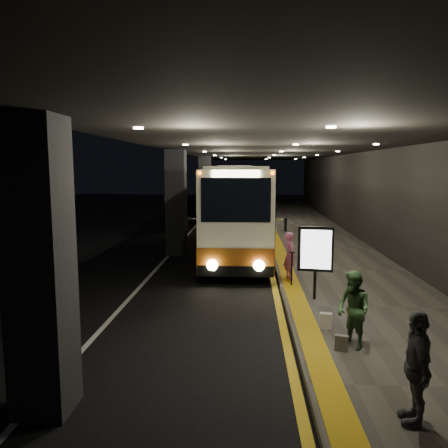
{
  "coord_description": "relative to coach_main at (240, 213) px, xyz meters",
  "views": [
    {
      "loc": [
        1.54,
        -14.06,
        3.66
      ],
      "look_at": [
        0.67,
        1.02,
        1.7
      ],
      "focal_mm": 35.0,
      "sensor_mm": 36.0,
      "label": 1
    }
  ],
  "objects": [
    {
      "name": "passenger_waiting_green",
      "position": [
        2.44,
        -10.32,
        -0.82
      ],
      "size": [
        0.75,
        0.87,
        1.52
      ],
      "primitive_type": "imported",
      "rotation": [
        0.0,
        0.0,
        -1.07
      ],
      "color": "#3D6638",
      "rests_on": "sidewalk"
    },
    {
      "name": "lane_line_white",
      "position": [
        -2.95,
        0.4,
        -1.72
      ],
      "size": [
        0.12,
        50.0,
        0.01
      ],
      "primitive_type": "cube",
      "color": "silver",
      "rests_on": "ground"
    },
    {
      "name": "coach_main",
      "position": [
        0.0,
        0.0,
        0.0
      ],
      "size": [
        2.39,
        11.58,
        3.6
      ],
      "rotation": [
        0.0,
        0.0,
        -0.0
      ],
      "color": "#F1E7C9",
      "rests_on": "ground"
    },
    {
      "name": "passenger_boarding",
      "position": [
        1.7,
        -4.98,
        -0.83
      ],
      "size": [
        0.47,
        0.61,
        1.49
      ],
      "primitive_type": "imported",
      "rotation": [
        0.0,
        0.0,
        1.81
      ],
      "color": "#D3629A",
      "rests_on": "sidewalk"
    },
    {
      "name": "passenger_waiting_grey",
      "position": [
        2.7,
        -12.86,
        -0.78
      ],
      "size": [
        0.59,
        0.99,
        1.6
      ],
      "primitive_type": "imported",
      "rotation": [
        0.0,
        0.0,
        -1.69
      ],
      "color": "#55555B",
      "rests_on": "sidewalk"
    },
    {
      "name": "info_sign",
      "position": [
        2.17,
        -7.18,
        -0.25
      ],
      "size": [
        0.93,
        0.26,
        1.97
      ],
      "rotation": [
        0.0,
        0.0,
        -0.17
      ],
      "color": "black",
      "rests_on": "sidewalk"
    },
    {
      "name": "support_columns",
      "position": [
        -2.65,
        -0.6,
        0.47
      ],
      "size": [
        0.8,
        24.8,
        4.4
      ],
      "color": "black",
      "rests_on": "ground"
    },
    {
      "name": "sidewalk",
      "position": [
        3.6,
        0.4,
        -1.65
      ],
      "size": [
        4.5,
        50.0,
        0.15
      ],
      "primitive_type": "cube",
      "color": "#514C44",
      "rests_on": "ground"
    },
    {
      "name": "bag_polka",
      "position": [
        2.19,
        -10.52,
        -1.42
      ],
      "size": [
        0.27,
        0.17,
        0.31
      ],
      "primitive_type": "cube",
      "rotation": [
        0.0,
        0.0,
        -0.28
      ],
      "color": "black",
      "rests_on": "sidewalk"
    },
    {
      "name": "stanchion_post",
      "position": [
        1.68,
        -5.83,
        -1.07
      ],
      "size": [
        0.05,
        0.05,
        1.02
      ],
      "primitive_type": "cylinder",
      "color": "black",
      "rests_on": "sidewalk"
    },
    {
      "name": "kerb_stripe_yellow",
      "position": [
        1.2,
        0.4,
        -1.72
      ],
      "size": [
        0.18,
        50.0,
        0.01
      ],
      "primitive_type": "cube",
      "color": "gold",
      "rests_on": "ground"
    },
    {
      "name": "ground",
      "position": [
        -1.15,
        -4.6,
        -1.73
      ],
      "size": [
        90.0,
        90.0,
        0.0
      ],
      "primitive_type": "plane",
      "color": "black"
    },
    {
      "name": "canopy",
      "position": [
        1.35,
        0.4,
        2.87
      ],
      "size": [
        9.0,
        50.0,
        0.4
      ],
      "primitive_type": "cube",
      "color": "black",
      "rests_on": "support_columns"
    },
    {
      "name": "coach_second",
      "position": [
        -0.39,
        14.19,
        0.04
      ],
      "size": [
        2.88,
        11.82,
        3.69
      ],
      "rotation": [
        0.0,
        0.0,
        -0.04
      ],
      "color": "#F1E7C9",
      "rests_on": "ground"
    },
    {
      "name": "tactile_strip",
      "position": [
        1.7,
        0.4,
        -1.57
      ],
      "size": [
        0.5,
        50.0,
        0.01
      ],
      "primitive_type": "cube",
      "color": "gold",
      "rests_on": "sidewalk"
    },
    {
      "name": "terminal_wall",
      "position": [
        5.85,
        0.4,
        1.27
      ],
      "size": [
        0.1,
        50.0,
        6.0
      ],
      "primitive_type": "cube",
      "color": "black",
      "rests_on": "ground"
    },
    {
      "name": "bag_plain",
      "position": [
        2.11,
        -9.31,
        -1.41
      ],
      "size": [
        0.28,
        0.19,
        0.33
      ],
      "primitive_type": "cube",
      "rotation": [
        0.0,
        0.0,
        -0.12
      ],
      "color": "silver",
      "rests_on": "sidewalk"
    }
  ]
}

